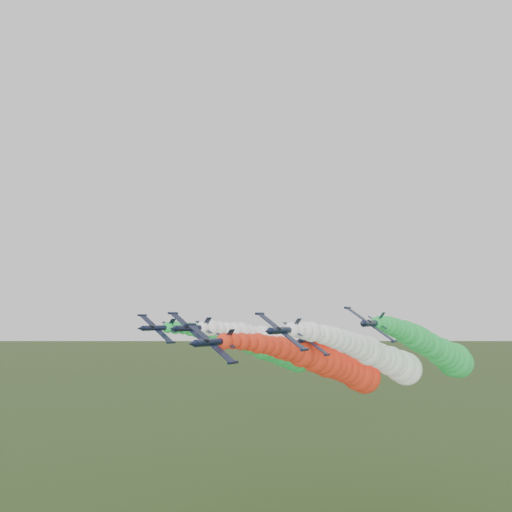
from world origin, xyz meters
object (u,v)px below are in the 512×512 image
object	(u,v)px
jet_outer_right	(438,351)
jet_trail	(383,359)
jet_inner_right	(380,357)
jet_inner_left	(305,352)
jet_outer_left	(265,349)
jet_lead	(333,365)

from	to	relation	value
jet_outer_right	jet_trail	size ratio (longest dim) A/B	1.00
jet_inner_right	jet_outer_right	world-z (taller)	jet_outer_right
jet_inner_right	jet_trail	bearing A→B (deg)	102.52
jet_inner_right	jet_trail	world-z (taller)	jet_inner_right
jet_inner_left	jet_outer_right	world-z (taller)	jet_outer_right
jet_inner_left	jet_inner_right	size ratio (longest dim) A/B	0.99
jet_outer_right	jet_trail	world-z (taller)	jet_outer_right
jet_inner_right	jet_outer_left	bearing A→B (deg)	165.40
jet_trail	jet_inner_left	bearing A→B (deg)	-122.79
jet_lead	jet_outer_right	bearing A→B (deg)	45.63
jet_inner_left	jet_outer_right	bearing A→B (deg)	21.41
jet_outer_left	jet_trail	size ratio (longest dim) A/B	1.00
jet_inner_left	jet_inner_right	bearing A→B (deg)	-1.01
jet_outer_left	jet_outer_right	xyz separation A→B (m)	(40.86, 2.81, 0.73)
jet_inner_right	jet_outer_left	xyz separation A→B (m)	(-30.92, 8.05, 0.21)
jet_outer_left	jet_outer_right	bearing A→B (deg)	3.93
jet_lead	jet_inner_left	world-z (taller)	jet_inner_left
jet_inner_right	jet_outer_right	size ratio (longest dim) A/B	1.00
jet_inner_left	jet_trail	xyz separation A→B (m)	(12.59, 19.54, -2.35)
jet_inner_right	jet_outer_left	world-z (taller)	jet_inner_right
jet_outer_left	jet_outer_right	distance (m)	40.96
jet_outer_right	jet_trail	distance (m)	17.18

